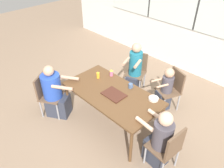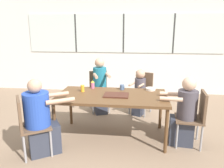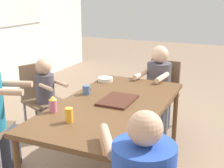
# 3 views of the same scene
# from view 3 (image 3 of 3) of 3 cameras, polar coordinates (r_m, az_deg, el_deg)

# --- Properties ---
(dining_table) EXTENTS (1.73, 0.91, 0.72)m
(dining_table) POSITION_cam_3_polar(r_m,az_deg,el_deg) (2.80, 0.00, -4.60)
(dining_table) COLOR brown
(dining_table) RESTS_ON ground_plane
(chair_for_man_teal_shirt) EXTENTS (0.44, 0.44, 0.85)m
(chair_for_man_teal_shirt) POSITION_cam_3_polar(r_m,az_deg,el_deg) (3.95, 9.13, -0.82)
(chair_for_man_teal_shirt) COLOR brown
(chair_for_man_teal_shirt) RESTS_ON ground_plane
(chair_for_toddler) EXTENTS (0.53, 0.53, 0.85)m
(chair_for_toddler) POSITION_cam_3_polar(r_m,az_deg,el_deg) (3.83, -13.10, -1.61)
(chair_for_toddler) COLOR brown
(chair_for_toddler) RESTS_ON ground_plane
(person_man_teal_shirt) EXTENTS (0.56, 0.35, 1.06)m
(person_man_teal_shirt) POSITION_cam_3_polar(r_m,az_deg,el_deg) (3.81, 8.24, -1.75)
(person_man_teal_shirt) COLOR #333847
(person_man_teal_shirt) RESTS_ON ground_plane
(person_toddler) EXTENTS (0.36, 0.45, 0.94)m
(person_toddler) POSITION_cam_3_polar(r_m,az_deg,el_deg) (3.72, -11.82, -3.04)
(person_toddler) COLOR #333847
(person_toddler) RESTS_ON ground_plane
(food_tray_dark) EXTENTS (0.38, 0.28, 0.02)m
(food_tray_dark) POSITION_cam_3_polar(r_m,az_deg,el_deg) (2.83, 1.05, -2.98)
(food_tray_dark) COLOR #472319
(food_tray_dark) RESTS_ON dining_table
(coffee_mug) EXTENTS (0.08, 0.07, 0.09)m
(coffee_mug) POSITION_cam_3_polar(r_m,az_deg,el_deg) (3.02, -4.67, -1.06)
(coffee_mug) COLOR slate
(coffee_mug) RESTS_ON dining_table
(sippy_cup) EXTENTS (0.07, 0.07, 0.14)m
(sippy_cup) POSITION_cam_3_polar(r_m,az_deg,el_deg) (2.61, -10.76, -3.59)
(sippy_cup) COLOR #CC668C
(sippy_cup) RESTS_ON dining_table
(juice_glass) EXTENTS (0.06, 0.06, 0.11)m
(juice_glass) POSITION_cam_3_polar(r_m,az_deg,el_deg) (2.40, -7.85, -5.67)
(juice_glass) COLOR gold
(juice_glass) RESTS_ON dining_table
(bowl_white_shallow) EXTENTS (0.17, 0.17, 0.04)m
(bowl_white_shallow) POSITION_cam_3_polar(r_m,az_deg,el_deg) (3.45, -1.20, 0.86)
(bowl_white_shallow) COLOR silver
(bowl_white_shallow) RESTS_ON dining_table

